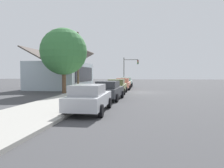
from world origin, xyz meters
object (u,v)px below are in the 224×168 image
shade_tree (64,52)px  utility_pole_wooden (78,60)px  fire_hydrant_red (83,97)px  car_silver (89,98)px  car_seafoam (126,82)px  traffic_light_main (130,67)px  car_coral (123,84)px  car_olive (117,86)px  car_charcoal (109,90)px

shade_tree → utility_pole_wooden: (3.60, -0.49, -0.72)m
shade_tree → fire_hydrant_red: bearing=-149.8°
car_silver → car_seafoam: same height
utility_pole_wooden → fire_hydrant_red: bearing=-160.5°
shade_tree → traffic_light_main: size_ratio=1.40×
car_silver → car_coral: same height
car_olive → traffic_light_main: (16.62, -0.23, 2.67)m
car_silver → fire_hydrant_red: size_ratio=6.85×
shade_tree → car_seafoam: bearing=-24.8°
car_seafoam → shade_tree: bearing=154.1°
utility_pole_wooden → shade_tree: bearing=172.3°
car_charcoal → traffic_light_main: 22.57m
car_seafoam → traffic_light_main: (4.36, -0.24, 2.68)m
car_seafoam → fire_hydrant_red: bearing=175.0°
car_silver → utility_pole_wooden: (14.70, 5.38, 3.11)m
car_charcoal → car_coral: size_ratio=1.09×
utility_pole_wooden → fire_hydrant_red: utility_pole_wooden is taller
car_silver → car_olive: bearing=-1.6°
car_charcoal → car_seafoam: bearing=2.8°
traffic_light_main → utility_pole_wooden: 14.66m
car_olive → fire_hydrant_red: 8.34m
car_olive → shade_tree: size_ratio=0.67×
car_charcoal → shade_tree: shade_tree is taller
shade_tree → traffic_light_main: bearing=-19.8°
car_coral → shade_tree: 9.80m
car_silver → utility_pole_wooden: bearing=18.8°
car_silver → car_charcoal: size_ratio=1.01×
shade_tree → utility_pole_wooden: bearing=-7.7°
car_olive → fire_hydrant_red: size_ratio=6.87×
car_silver → shade_tree: (11.10, 5.87, 3.83)m
car_charcoal → fire_hydrant_red: 2.87m
car_olive → car_coral: 6.23m
car_coral → traffic_light_main: (10.39, -0.14, 2.68)m
car_olive → traffic_light_main: traffic_light_main is taller
car_olive → shade_tree: bearing=93.7°
fire_hydrant_red → car_silver: bearing=-157.9°
car_charcoal → utility_pole_wooden: utility_pole_wooden is taller
car_silver → utility_pole_wooden: size_ratio=0.65×
car_charcoal → car_coral: same height
car_olive → car_coral: (6.23, -0.08, -0.00)m
car_seafoam → car_charcoal: bearing=179.3°
car_silver → car_coral: 17.83m
traffic_light_main → fire_hydrant_red: size_ratio=7.32×
car_silver → car_charcoal: (5.81, -0.14, -0.00)m
car_coral → car_seafoam: 6.03m
car_coral → car_silver: bearing=178.7°
fire_hydrant_red → shade_tree: bearing=30.2°
car_olive → traffic_light_main: bearing=-1.9°
car_silver → traffic_light_main: (28.22, -0.28, 2.67)m
car_silver → car_seafoam: size_ratio=1.07×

